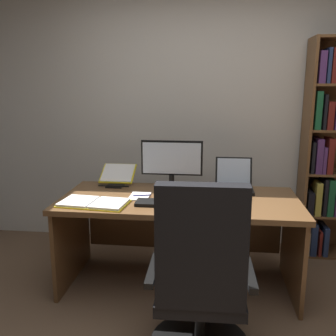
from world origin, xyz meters
The scene contains 11 objects.
wall_back centered at (0.00, 1.86, 1.41)m, with size 5.69×0.12×2.83m, color beige.
desk centered at (-0.23, 0.97, 0.54)m, with size 1.81×0.82×0.73m.
office_chair centered at (-0.04, 0.06, 0.46)m, with size 0.62×0.60×1.09m.
monitor centered at (-0.32, 1.18, 0.93)m, with size 0.51×0.16×0.40m.
laptop centered at (0.20, 1.19, 0.78)m, with size 0.31×0.33×0.24m.
keyboard centered at (-0.32, 0.71, 0.74)m, with size 0.42×0.15×0.02m, color black.
computer_mouse centered at (-0.02, 0.71, 0.75)m, with size 0.06×0.10×0.04m, color black.
reading_stand_with_book centered at (-0.80, 1.25, 0.80)m, with size 0.29×0.29×0.15m.
open_binder centered at (-0.83, 0.66, 0.74)m, with size 0.51×0.32×0.02m.
notepad centered at (-0.54, 0.88, 0.73)m, with size 0.15×0.21×0.01m, color white.
pen centered at (-0.52, 0.88, 0.74)m, with size 0.01×0.01×0.14m, color navy.
Camera 1 is at (0.01, -1.84, 1.57)m, focal length 39.92 mm.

